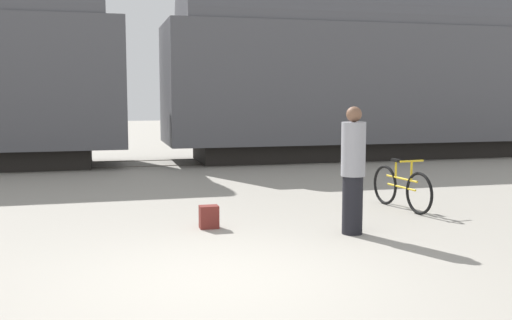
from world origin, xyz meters
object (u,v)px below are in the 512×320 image
freight_train (144,63)px  bicycle_yellow (401,188)px  backpack (209,217)px  person_in_grey (353,170)px

freight_train → bicycle_yellow: freight_train is taller
backpack → person_in_grey: bearing=-24.4°
backpack → freight_train: bearing=91.8°
bicycle_yellow → backpack: (-3.49, -0.62, -0.21)m
person_in_grey → backpack: person_in_grey is taller
freight_train → person_in_grey: size_ratio=13.83×
freight_train → bicycle_yellow: bearing=-65.1°
bicycle_yellow → freight_train: bearing=114.9°
person_in_grey → backpack: 2.23m
freight_train → person_in_grey: freight_train is taller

